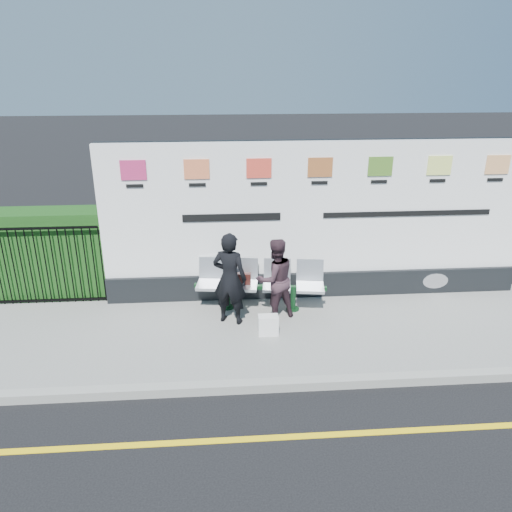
{
  "coord_description": "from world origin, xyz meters",
  "views": [
    {
      "loc": [
        -1.31,
        -4.99,
        4.47
      ],
      "look_at": [
        -0.7,
        3.13,
        1.25
      ],
      "focal_mm": 35.0,
      "sensor_mm": 36.0,
      "label": 1
    }
  ],
  "objects": [
    {
      "name": "woman_left",
      "position": [
        -1.17,
        2.86,
        0.95
      ],
      "size": [
        0.71,
        0.59,
        1.66
      ],
      "primitive_type": "imported",
      "rotation": [
        0.0,
        0.0,
        2.78
      ],
      "color": "black",
      "rests_on": "pavement"
    },
    {
      "name": "yellow_line",
      "position": [
        0.0,
        0.0,
        0.0
      ],
      "size": [
        14.0,
        0.1,
        0.01
      ],
      "primitive_type": "cube",
      "color": "yellow",
      "rests_on": "ground"
    },
    {
      "name": "woman_right",
      "position": [
        -0.37,
        2.98,
        0.86
      ],
      "size": [
        0.88,
        0.79,
        1.49
      ],
      "primitive_type": "imported",
      "rotation": [
        0.0,
        0.0,
        3.52
      ],
      "color": "#37242B",
      "rests_on": "pavement"
    },
    {
      "name": "kerb",
      "position": [
        0.0,
        1.0,
        0.07
      ],
      "size": [
        14.0,
        0.18,
        0.14
      ],
      "primitive_type": "cube",
      "color": "gray",
      "rests_on": "ground"
    },
    {
      "name": "railing",
      "position": [
        -4.58,
        3.85,
        0.89
      ],
      "size": [
        2.05,
        0.06,
        1.54
      ],
      "primitive_type": null,
      "color": "black",
      "rests_on": "pavement"
    },
    {
      "name": "billboard",
      "position": [
        0.5,
        3.85,
        1.42
      ],
      "size": [
        8.0,
        0.3,
        3.0
      ],
      "color": "black",
      "rests_on": "pavement"
    },
    {
      "name": "ground",
      "position": [
        0.0,
        0.0,
        0.0
      ],
      "size": [
        80.0,
        80.0,
        0.0
      ],
      "primitive_type": "plane",
      "color": "black"
    },
    {
      "name": "carrier_bag_white",
      "position": [
        -0.55,
        2.37,
        0.29
      ],
      "size": [
        0.34,
        0.2,
        0.34
      ],
      "primitive_type": "cube",
      "color": "white",
      "rests_on": "pavement"
    },
    {
      "name": "pavement",
      "position": [
        0.0,
        2.5,
        0.06
      ],
      "size": [
        14.0,
        3.0,
        0.12
      ],
      "primitive_type": "cube",
      "color": "gray",
      "rests_on": "ground"
    },
    {
      "name": "hedge",
      "position": [
        -4.58,
        4.3,
        0.97
      ],
      "size": [
        2.35,
        0.7,
        1.7
      ],
      "primitive_type": "cube",
      "color": "#184414",
      "rests_on": "pavement"
    },
    {
      "name": "bench",
      "position": [
        -0.61,
        3.3,
        0.37
      ],
      "size": [
        2.39,
        0.91,
        0.5
      ],
      "primitive_type": null,
      "rotation": [
        0.0,
        0.0,
        -0.13
      ],
      "color": "silver",
      "rests_on": "pavement"
    },
    {
      "name": "handbag_brown",
      "position": [
        -0.91,
        3.35,
        0.72
      ],
      "size": [
        0.27,
        0.14,
        0.21
      ],
      "primitive_type": "cube",
      "rotation": [
        0.0,
        0.0,
        -0.08
      ],
      "color": "black",
      "rests_on": "bench"
    }
  ]
}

